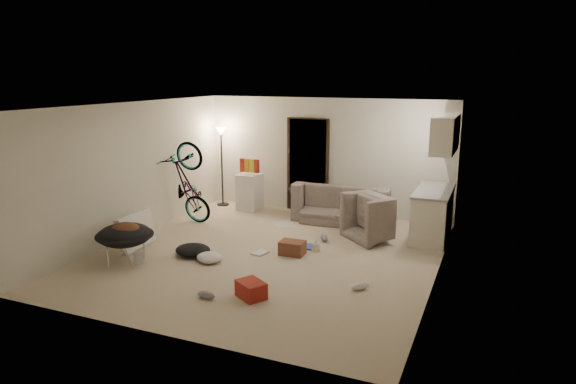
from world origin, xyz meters
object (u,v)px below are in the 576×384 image
at_px(mini_fridge, 250,192).
at_px(saucer_chair, 125,240).
at_px(kitchen_counter, 433,215).
at_px(juicer, 316,247).
at_px(armchair, 381,222).
at_px(drink_case_b, 251,290).
at_px(bicycle, 188,201).
at_px(floor_lamp, 221,150).
at_px(sofa, 342,207).
at_px(drink_case_a, 292,248).
at_px(tv_box, 136,231).

relative_size(mini_fridge, saucer_chair, 0.88).
relative_size(kitchen_counter, juicer, 7.21).
xyz_separation_m(armchair, mini_fridge, (-3.21, 0.93, 0.09)).
xyz_separation_m(saucer_chair, juicer, (2.65, 1.71, -0.30)).
bearing_deg(drink_case_b, bicycle, 168.01).
bearing_deg(saucer_chair, kitchen_counter, 36.64).
xyz_separation_m(floor_lamp, drink_case_b, (2.90, -4.32, -1.19)).
height_order(floor_lamp, saucer_chair, floor_lamp).
distance_m(sofa, saucer_chair, 4.49).
height_order(drink_case_b, juicer, drink_case_b).
distance_m(floor_lamp, juicer, 3.99).
bearing_deg(drink_case_b, floor_lamp, 156.28).
relative_size(kitchen_counter, drink_case_a, 3.63).
xyz_separation_m(armchair, tv_box, (-3.86, -2.19, -0.01)).
distance_m(saucer_chair, drink_case_a, 2.73).
relative_size(sofa, drink_case_b, 4.99).
xyz_separation_m(kitchen_counter, sofa, (-1.87, 0.45, -0.15)).
xyz_separation_m(armchair, saucer_chair, (-3.51, -2.89, 0.07)).
bearing_deg(drink_case_b, drink_case_a, 126.47).
distance_m(armchair, saucer_chair, 4.55).
height_order(kitchen_counter, sofa, kitchen_counter).
xyz_separation_m(kitchen_counter, saucer_chair, (-4.39, -3.26, -0.05)).
bearing_deg(armchair, floor_lamp, 27.52).
bearing_deg(tv_box, bicycle, 85.09).
bearing_deg(mini_fridge, saucer_chair, -91.53).
distance_m(saucer_chair, tv_box, 0.78).
relative_size(kitchen_counter, saucer_chair, 1.64).
bearing_deg(bicycle, kitchen_counter, -77.63).
height_order(sofa, juicer, sofa).
xyz_separation_m(armchair, bicycle, (-3.86, -0.55, 0.14)).
height_order(armchair, juicer, armchair).
relative_size(armchair, mini_fridge, 1.19).
xyz_separation_m(sofa, drink_case_a, (-0.18, -2.32, -0.17)).
xyz_separation_m(bicycle, drink_case_b, (2.80, -2.74, -0.34)).
bearing_deg(tv_box, armchair, 24.67).
relative_size(armchair, saucer_chair, 1.05).
bearing_deg(tv_box, saucer_chair, -68.65).
height_order(bicycle, drink_case_b, bicycle).
relative_size(sofa, bicycle, 1.15).
bearing_deg(sofa, floor_lamp, -6.29).
xyz_separation_m(tv_box, juicer, (2.99, 1.01, -0.22)).
height_order(mini_fridge, drink_case_a, mini_fridge).
relative_size(kitchen_counter, bicycle, 0.87).
xyz_separation_m(floor_lamp, kitchen_counter, (4.83, -0.65, -0.87)).
bearing_deg(floor_lamp, kitchen_counter, -7.66).
bearing_deg(sofa, drink_case_a, 83.04).
height_order(floor_lamp, bicycle, floor_lamp).
bearing_deg(floor_lamp, drink_case_a, -42.19).
bearing_deg(sofa, armchair, 138.04).
bearing_deg(drink_case_a, tv_box, -166.52).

